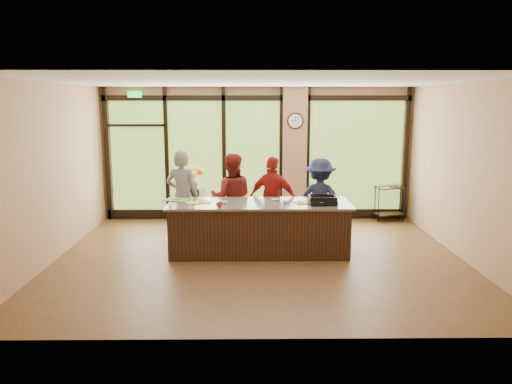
{
  "coord_description": "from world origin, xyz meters",
  "views": [
    {
      "loc": [
        -0.15,
        -8.31,
        2.68
      ],
      "look_at": [
        -0.05,
        0.4,
        1.09
      ],
      "focal_mm": 35.0,
      "sensor_mm": 36.0,
      "label": 1
    }
  ],
  "objects_px": {
    "cook_left": "(183,196)",
    "bar_cart": "(390,198)",
    "cook_right": "(320,200)",
    "roasting_pan": "(322,202)",
    "flower_stand": "(193,208)",
    "island_base": "(259,229)"
  },
  "relations": [
    {
      "from": "cook_right",
      "to": "roasting_pan",
      "type": "bearing_deg",
      "value": 95.18
    },
    {
      "from": "cook_left",
      "to": "cook_right",
      "type": "distance_m",
      "value": 2.64
    },
    {
      "from": "cook_right",
      "to": "bar_cart",
      "type": "distance_m",
      "value": 2.42
    },
    {
      "from": "bar_cart",
      "to": "flower_stand",
      "type": "bearing_deg",
      "value": 169.81
    },
    {
      "from": "cook_left",
      "to": "flower_stand",
      "type": "bearing_deg",
      "value": -77.93
    },
    {
      "from": "cook_right",
      "to": "roasting_pan",
      "type": "xyz_separation_m",
      "value": [
        -0.09,
        -0.99,
        0.16
      ]
    },
    {
      "from": "roasting_pan",
      "to": "bar_cart",
      "type": "height_order",
      "value": "roasting_pan"
    },
    {
      "from": "cook_right",
      "to": "bar_cart",
      "type": "xyz_separation_m",
      "value": [
        1.81,
        1.59,
        -0.29
      ]
    },
    {
      "from": "island_base",
      "to": "roasting_pan",
      "type": "relative_size",
      "value": 6.68
    },
    {
      "from": "cook_right",
      "to": "island_base",
      "type": "bearing_deg",
      "value": 45.17
    },
    {
      "from": "cook_left",
      "to": "roasting_pan",
      "type": "height_order",
      "value": "cook_left"
    },
    {
      "from": "island_base",
      "to": "cook_left",
      "type": "bearing_deg",
      "value": 152.8
    },
    {
      "from": "cook_left",
      "to": "flower_stand",
      "type": "xyz_separation_m",
      "value": [
        0.07,
        1.08,
        -0.46
      ]
    },
    {
      "from": "roasting_pan",
      "to": "cook_left",
      "type": "bearing_deg",
      "value": 156.38
    },
    {
      "from": "cook_left",
      "to": "roasting_pan",
      "type": "distance_m",
      "value": 2.71
    },
    {
      "from": "cook_right",
      "to": "flower_stand",
      "type": "bearing_deg",
      "value": -10.79
    },
    {
      "from": "island_base",
      "to": "roasting_pan",
      "type": "distance_m",
      "value": 1.23
    },
    {
      "from": "roasting_pan",
      "to": "flower_stand",
      "type": "distance_m",
      "value": 3.22
    },
    {
      "from": "roasting_pan",
      "to": "cook_right",
      "type": "bearing_deg",
      "value": 80.71
    },
    {
      "from": "roasting_pan",
      "to": "flower_stand",
      "type": "bearing_deg",
      "value": 137.27
    },
    {
      "from": "cook_left",
      "to": "bar_cart",
      "type": "distance_m",
      "value": 4.76
    },
    {
      "from": "cook_right",
      "to": "flower_stand",
      "type": "relative_size",
      "value": 1.85
    }
  ]
}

